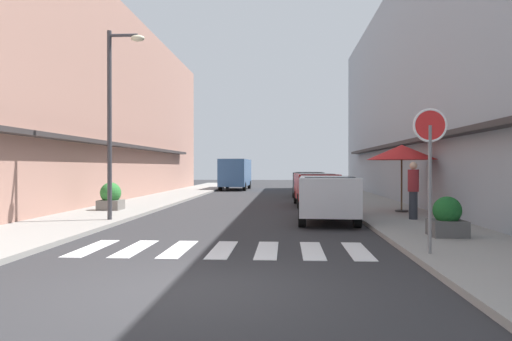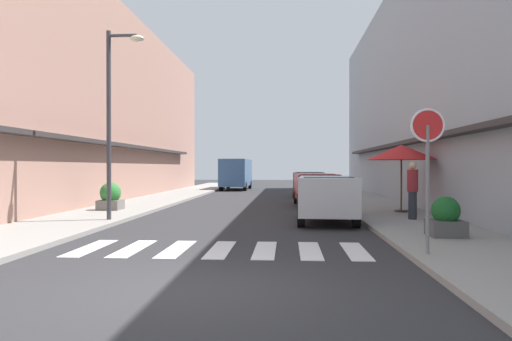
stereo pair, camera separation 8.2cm
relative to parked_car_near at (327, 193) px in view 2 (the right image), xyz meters
name	(u,v)px [view 2 (the right image)]	position (x,y,z in m)	size (l,w,h in m)	color
ground_plane	(257,205)	(-2.69, 6.86, -0.92)	(85.15, 85.15, 0.00)	#2B2B2D
sidewalk_left	(147,203)	(-7.92, 6.86, -0.86)	(2.99, 54.19, 0.12)	gray
sidewalk_right	(370,204)	(2.54, 6.86, -0.86)	(2.99, 54.19, 0.12)	gray
building_row_left	(73,103)	(-11.91, 7.80, 4.03)	(5.50, 36.84, 9.91)	#A87A6B
building_row_right	(453,88)	(6.53, 7.80, 4.59)	(5.50, 36.84, 11.03)	#939EA8
crosswalk	(220,250)	(-2.69, -5.31, -0.92)	(6.15, 2.20, 0.01)	silver
parked_car_near	(327,193)	(0.00, 0.00, 0.00)	(1.97, 4.31, 1.47)	silver
parked_car_mid	(316,186)	(0.00, 6.30, 0.00)	(1.93, 4.07, 1.47)	maroon
parked_car_far	(309,181)	(0.00, 13.02, 0.00)	(1.94, 4.30, 1.47)	#4C5156
delivery_van	(236,172)	(-5.23, 21.47, 0.48)	(2.11, 5.44, 2.37)	#33598C
round_street_sign	(428,142)	(1.39, -6.15, 1.32)	(0.65, 0.07, 2.76)	slate
street_lamp	(114,106)	(-6.67, -0.77, 2.76)	(1.19, 0.28, 5.90)	#38383D
cafe_umbrella	(401,153)	(2.90, 2.41, 1.37)	(2.53, 2.53, 2.46)	#262626
planter_corner	(446,218)	(2.49, -3.81, -0.38)	(0.80, 0.80, 0.95)	#4C4C4C
planter_midblock	(110,197)	(-8.06, 2.57, -0.31)	(0.84, 0.84, 1.05)	slate
pedestrian_walking_near	(413,189)	(2.66, -0.09, 0.16)	(0.34, 0.34, 1.80)	#282B33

